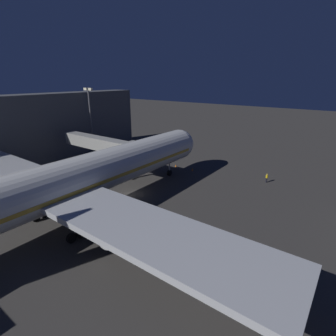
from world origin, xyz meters
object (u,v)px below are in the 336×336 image
(jet_bridge, at_px, (106,145))
(ground_crew_marshaller_fwd, at_px, (267,178))
(traffic_cone_nose_port, at_px, (192,169))
(traffic_cone_nose_starboard, at_px, (176,165))
(apron_floodlight_mast, at_px, (91,117))
(airliner_at_gate, at_px, (62,185))

(jet_bridge, height_order, ground_crew_marshaller_fwd, jet_bridge)
(traffic_cone_nose_port, distance_m, traffic_cone_nose_starboard, 4.40)
(apron_floodlight_mast, relative_size, traffic_cone_nose_port, 30.54)
(airliner_at_gate, distance_m, ground_crew_marshaller_fwd, 36.49)
(jet_bridge, relative_size, traffic_cone_nose_port, 39.64)
(ground_crew_marshaller_fwd, bearing_deg, traffic_cone_nose_port, 9.78)
(apron_floodlight_mast, bearing_deg, ground_crew_marshaller_fwd, -170.67)
(airliner_at_gate, xyz_separation_m, traffic_cone_nose_starboard, (2.20, -29.20, -5.56))
(jet_bridge, xyz_separation_m, traffic_cone_nose_port, (-13.92, -11.63, -5.69))
(jet_bridge, distance_m, traffic_cone_nose_port, 19.01)
(jet_bridge, distance_m, traffic_cone_nose_starboard, 16.07)
(ground_crew_marshaller_fwd, bearing_deg, jet_bridge, 26.16)
(traffic_cone_nose_port, xyz_separation_m, traffic_cone_nose_starboard, (4.40, 0.00, 0.00))
(jet_bridge, height_order, apron_floodlight_mast, apron_floodlight_mast)
(jet_bridge, bearing_deg, ground_crew_marshaller_fwd, -153.84)
(apron_floodlight_mast, bearing_deg, traffic_cone_nose_port, -170.91)
(ground_crew_marshaller_fwd, bearing_deg, traffic_cone_nose_starboard, 7.60)
(traffic_cone_nose_starboard, bearing_deg, apron_floodlight_mast, 10.77)
(traffic_cone_nose_port, height_order, traffic_cone_nose_starboard, same)
(airliner_at_gate, height_order, traffic_cone_nose_port, airliner_at_gate)
(airliner_at_gate, relative_size, traffic_cone_nose_starboard, 110.98)
(airliner_at_gate, distance_m, traffic_cone_nose_starboard, 29.81)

